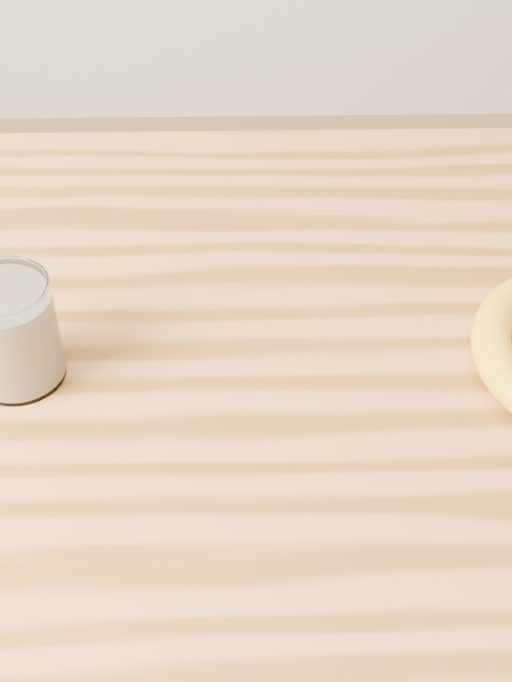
{
  "coord_description": "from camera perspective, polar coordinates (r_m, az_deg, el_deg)",
  "views": [
    {
      "loc": [
        0.09,
        -0.67,
        1.54
      ],
      "look_at": [
        0.1,
        -0.03,
        0.93
      ],
      "focal_mm": 50.0,
      "sensor_mm": 36.0,
      "label": 1
    }
  ],
  "objects": [
    {
      "name": "banana",
      "position": [
        0.93,
        13.85,
        0.07
      ],
      "size": [
        0.17,
        0.33,
        0.04
      ],
      "primitive_type": null,
      "rotation": [
        0.0,
        0.0,
        -0.18
      ],
      "color": "gold",
      "rests_on": "table"
    },
    {
      "name": "smoothie_glass",
      "position": [
        0.89,
        -14.49,
        0.48
      ],
      "size": [
        0.09,
        0.09,
        0.11
      ],
      "color": "white",
      "rests_on": "table"
    },
    {
      "name": "table",
      "position": [
        1.02,
        -5.7,
        -5.62
      ],
      "size": [
        1.2,
        0.8,
        0.9
      ],
      "color": "#B57139",
      "rests_on": "ground"
    }
  ]
}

